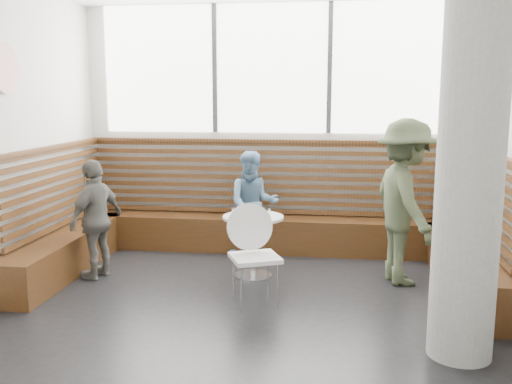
# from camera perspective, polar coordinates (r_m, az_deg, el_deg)

# --- Properties ---
(room) EXTENTS (5.00, 5.00, 3.20)m
(room) POSITION_cam_1_polar(r_m,az_deg,el_deg) (5.13, -1.53, 4.77)
(room) COLOR silver
(room) RESTS_ON ground
(booth) EXTENTS (5.00, 2.50, 1.44)m
(booth) POSITION_cam_1_polar(r_m,az_deg,el_deg) (7.05, 0.86, -3.70)
(booth) COLOR #39210E
(booth) RESTS_ON ground
(concrete_column) EXTENTS (0.50, 0.50, 3.20)m
(concrete_column) POSITION_cam_1_polar(r_m,az_deg,el_deg) (4.57, 20.71, 3.52)
(concrete_column) COLOR gray
(concrete_column) RESTS_ON ground
(wall_art) EXTENTS (0.03, 0.50, 0.50)m
(wall_art) POSITION_cam_1_polar(r_m,az_deg,el_deg) (6.36, -23.82, 11.22)
(wall_art) COLOR white
(wall_art) RESTS_ON room
(cafe_table) EXTENTS (0.68, 0.68, 0.70)m
(cafe_table) POSITION_cam_1_polar(r_m,az_deg,el_deg) (6.42, -0.29, -4.16)
(cafe_table) COLOR silver
(cafe_table) RESTS_ON ground
(cafe_chair) EXTENTS (0.47, 0.46, 0.98)m
(cafe_chair) POSITION_cam_1_polar(r_m,az_deg,el_deg) (5.61, 0.02, -5.44)
(cafe_chair) COLOR white
(cafe_chair) RESTS_ON ground
(adult_man) EXTENTS (0.95, 1.30, 1.80)m
(adult_man) POSITION_cam_1_polar(r_m,az_deg,el_deg) (6.36, 14.65, -0.97)
(adult_man) COLOR #3F4931
(adult_man) RESTS_ON ground
(child_back) EXTENTS (0.74, 0.63, 1.34)m
(child_back) POSITION_cam_1_polar(r_m,az_deg,el_deg) (7.23, -0.29, -1.21)
(child_back) COLOR #5D81A1
(child_back) RESTS_ON ground
(child_left) EXTENTS (0.55, 0.85, 1.34)m
(child_left) POSITION_cam_1_polar(r_m,az_deg,el_deg) (6.62, -15.69, -2.63)
(child_left) COLOR #5D5B55
(child_left) RESTS_ON ground
(plate_near) EXTENTS (0.19, 0.19, 0.01)m
(plate_near) POSITION_cam_1_polar(r_m,az_deg,el_deg) (6.51, -1.12, -2.11)
(plate_near) COLOR white
(plate_near) RESTS_ON cafe_table
(plate_far) EXTENTS (0.18, 0.18, 0.01)m
(plate_far) POSITION_cam_1_polar(r_m,az_deg,el_deg) (6.46, 0.59, -2.21)
(plate_far) COLOR white
(plate_far) RESTS_ON cafe_table
(glass_left) EXTENTS (0.07, 0.07, 0.11)m
(glass_left) POSITION_cam_1_polar(r_m,az_deg,el_deg) (6.32, -2.10, -2.03)
(glass_left) COLOR white
(glass_left) RESTS_ON cafe_table
(glass_mid) EXTENTS (0.07, 0.07, 0.10)m
(glass_mid) POSITION_cam_1_polar(r_m,az_deg,el_deg) (6.27, -0.19, -2.15)
(glass_mid) COLOR white
(glass_mid) RESTS_ON cafe_table
(glass_right) EXTENTS (0.06, 0.06, 0.10)m
(glass_right) POSITION_cam_1_polar(r_m,az_deg,el_deg) (6.35, 1.16, -2.02)
(glass_right) COLOR white
(glass_right) RESTS_ON cafe_table
(menu_card) EXTENTS (0.21, 0.15, 0.00)m
(menu_card) POSITION_cam_1_polar(r_m,az_deg,el_deg) (6.15, 0.34, -2.85)
(menu_card) COLOR #A5C64C
(menu_card) RESTS_ON cafe_table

